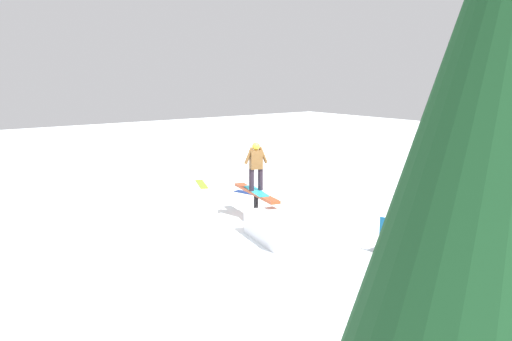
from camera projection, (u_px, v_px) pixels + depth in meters
ground_plane at (256, 220)px, 14.17m from camera, size 60.00×60.00×0.00m
rail_feature at (256, 196)px, 14.03m from camera, size 2.50×0.81×0.83m
snow_kicker_ramp at (285, 227)px, 12.54m from camera, size 2.08×1.85×0.61m
main_rider_on_rail at (256, 167)px, 13.88m from camera, size 1.38×0.69×1.39m
bystander_blue at (453, 215)px, 11.39m from camera, size 0.53×0.56×1.60m
bystander_orange at (461, 198)px, 13.13m from camera, size 0.63×0.30×1.56m
loose_snowboard_navy at (251, 193)px, 17.27m from camera, size 1.34×0.61×0.02m
loose_snowboard_lime at (202, 184)px, 18.73m from camera, size 1.53×0.84×0.02m
loose_snowboard_white at (2, 293)px, 9.42m from camera, size 1.22×1.16×0.02m
folding_chair at (391, 237)px, 11.38m from camera, size 0.46×0.46×0.88m
backpack_on_snow at (403, 204)px, 15.28m from camera, size 0.37×0.33×0.34m
pine_tree_near at (509, 291)px, 2.04m from camera, size 2.31×2.31×5.25m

